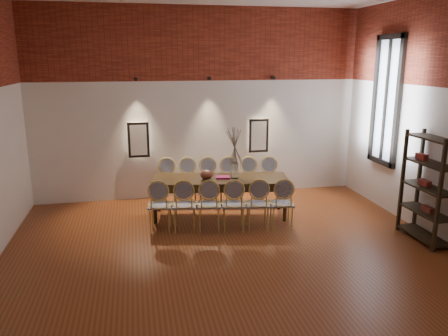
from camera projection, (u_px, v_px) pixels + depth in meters
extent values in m
cube|color=brown|center=(236.00, 266.00, 6.41)|extent=(7.00, 7.00, 0.02)
cube|color=silver|center=(199.00, 104.00, 9.29)|extent=(7.00, 0.10, 4.00)
cube|color=silver|center=(377.00, 226.00, 2.55)|extent=(7.00, 0.10, 4.00)
cube|color=maroon|center=(199.00, 43.00, 8.92)|extent=(7.00, 0.02, 1.50)
cube|color=maroon|center=(391.00, 1.00, 2.31)|extent=(7.00, 0.02, 1.50)
cube|color=#FFEAC6|center=(139.00, 140.00, 9.12)|extent=(0.36, 0.06, 0.66)
cube|color=#FFEAC6|center=(258.00, 136.00, 9.62)|extent=(0.36, 0.06, 0.66)
cylinder|color=black|center=(136.00, 79.00, 8.78)|extent=(0.08, 0.10, 0.08)
cylinder|color=black|center=(209.00, 78.00, 9.08)|extent=(0.08, 0.10, 0.08)
cylinder|color=black|center=(273.00, 78.00, 9.35)|extent=(0.08, 0.10, 0.08)
cube|color=silver|center=(387.00, 101.00, 8.46)|extent=(0.02, 0.78, 2.38)
cube|color=black|center=(386.00, 101.00, 8.46)|extent=(0.08, 0.90, 2.50)
cube|color=black|center=(386.00, 101.00, 8.46)|extent=(0.06, 0.06, 2.40)
cube|color=#30200F|center=(220.00, 197.00, 8.34)|extent=(2.66, 1.21, 0.75)
cylinder|color=silver|center=(235.00, 170.00, 8.23)|extent=(0.14, 0.14, 0.30)
ellipsoid|color=brown|center=(207.00, 175.00, 8.17)|extent=(0.24, 0.24, 0.18)
cube|color=#9A1155|center=(223.00, 177.00, 8.27)|extent=(0.28, 0.22, 0.03)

